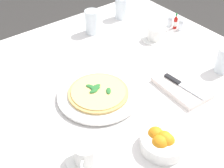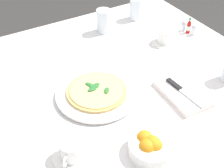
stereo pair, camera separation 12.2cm
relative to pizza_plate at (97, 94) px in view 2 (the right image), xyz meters
The scene contains 13 objects.
dining_table 0.20m from the pizza_plate, 99.17° to the left, with size 1.21×1.21×0.75m.
pizza_plate is the anchor object (origin of this frame).
pizza 0.01m from the pizza_plate, behind, with size 0.23×0.23×0.02m.
coffee_cup_near_right 0.30m from the pizza_plate, 43.21° to the right, with size 0.13×0.13×0.07m.
coffee_cup_far_left 0.50m from the pizza_plate, 110.53° to the left, with size 0.13×0.13×0.07m.
water_glass_center_back 0.66m from the pizza_plate, 133.35° to the left, with size 0.07×0.07×0.12m.
water_glass_far_right 0.50m from the pizza_plate, 147.74° to the left, with size 0.07×0.07×0.12m.
napkin_folded 0.33m from the pizza_plate, 60.06° to the left, with size 0.23×0.14×0.02m.
dinner_knife 0.33m from the pizza_plate, 59.65° to the left, with size 0.20×0.03×0.01m.
citrus_bowl 0.32m from the pizza_plate, ahead, with size 0.15×0.15×0.07m.
hot_sauce_bottle 0.65m from the pizza_plate, 107.06° to the left, with size 0.02×0.02×0.08m.
salt_shaker 0.65m from the pizza_plate, 104.46° to the left, with size 0.03×0.03×0.06m.
pepper_shaker 0.65m from the pizza_plate, 109.67° to the left, with size 0.03×0.03×0.06m.
Camera 2 is at (0.83, -0.55, 1.55)m, focal length 49.77 mm.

